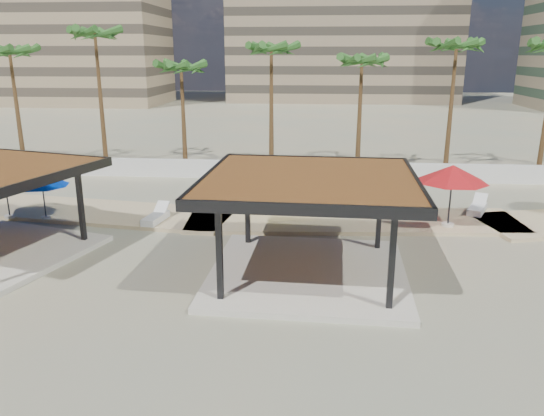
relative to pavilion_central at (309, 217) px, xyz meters
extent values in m
plane|color=tan|center=(0.02, -0.38, -2.27)|extent=(200.00, 200.00, 0.00)
cube|color=#C6B284|center=(-11.98, 7.12, -2.21)|extent=(16.40, 6.19, 0.24)
cube|color=#C6B284|center=(2.02, 6.62, -2.21)|extent=(16.24, 5.11, 0.24)
cube|color=silver|center=(0.02, 15.62, -1.67)|extent=(56.00, 0.30, 1.20)
cube|color=#937F60|center=(-41.98, 67.62, 12.73)|extent=(34.00, 16.00, 30.00)
cube|color=#847259|center=(4.02, 77.62, 11.73)|extent=(38.00, 16.00, 28.00)
cube|color=beige|center=(0.00, 0.00, -2.16)|extent=(7.41, 7.41, 0.22)
cube|color=black|center=(-2.81, -2.61, -0.43)|extent=(0.20, 0.20, 3.25)
cube|color=black|center=(-2.61, 2.81, -0.43)|extent=(0.20, 0.20, 3.25)
cube|color=black|center=(2.61, -2.81, -0.43)|extent=(0.20, 0.20, 3.25)
cube|color=black|center=(2.81, 2.61, -0.43)|extent=(0.20, 0.20, 3.25)
cube|color=brown|center=(0.00, 0.00, 1.35)|extent=(7.64, 7.64, 0.30)
cube|color=black|center=(-0.14, -3.68, 1.35)|extent=(7.48, 0.41, 0.37)
cube|color=black|center=(0.14, 3.68, 1.35)|extent=(7.48, 0.41, 0.37)
cube|color=black|center=(-3.68, 0.14, 1.35)|extent=(0.41, 7.48, 0.37)
cube|color=black|center=(3.68, -0.14, 1.35)|extent=(0.41, 7.48, 0.37)
cube|color=black|center=(-9.71, 2.55, -0.48)|extent=(0.23, 0.23, 3.17)
cube|color=black|center=(-12.00, 4.17, 1.26)|extent=(7.05, 2.08, 0.36)
cube|color=black|center=(-9.51, -0.25, 1.26)|extent=(2.08, 7.05, 0.36)
cylinder|color=beige|center=(-12.90, 5.42, -2.04)|extent=(0.44, 0.44, 0.10)
cylinder|color=#262628|center=(-12.90, 5.42, -1.04)|extent=(0.06, 0.06, 2.09)
cone|color=#0137E2|center=(-12.90, 5.42, -0.15)|extent=(2.85, 2.85, 0.61)
cylinder|color=beige|center=(-1.74, 7.48, -2.03)|extent=(0.47, 0.47, 0.11)
cylinder|color=#262628|center=(-1.74, 7.48, -0.97)|extent=(0.07, 0.07, 2.24)
cone|color=#FFFB1A|center=(-1.74, 7.48, -0.01)|extent=(3.02, 3.02, 0.65)
cylinder|color=beige|center=(6.40, 5.89, -2.02)|extent=(0.56, 0.56, 0.13)
cylinder|color=#262628|center=(6.40, 5.89, -0.74)|extent=(0.08, 0.08, 2.70)
cone|color=#AE1418|center=(6.40, 5.89, 0.42)|extent=(4.25, 4.25, 0.79)
cylinder|color=beige|center=(-14.76, 5.42, -2.03)|extent=(0.49, 0.49, 0.12)
cylinder|color=#262628|center=(-14.76, 5.42, -0.91)|extent=(0.07, 0.07, 2.37)
cone|color=#0137E2|center=(-14.76, 5.42, 0.11)|extent=(2.87, 2.87, 0.69)
cube|color=silver|center=(-7.42, 5.42, -1.96)|extent=(0.93, 1.96, 0.26)
cube|color=silver|center=(-7.42, 5.42, -1.80)|extent=(0.93, 1.96, 0.06)
cube|color=silver|center=(-7.32, 6.14, -1.57)|extent=(0.71, 0.73, 0.48)
cube|color=silver|center=(8.40, 8.31, -1.95)|extent=(1.43, 2.04, 0.27)
cube|color=silver|center=(8.40, 8.31, -1.79)|extent=(1.43, 2.04, 0.06)
cube|color=silver|center=(8.72, 8.99, -1.56)|extent=(0.86, 0.88, 0.49)
cone|color=brown|center=(-20.98, 17.92, 1.86)|extent=(0.36, 0.36, 8.25)
ellipsoid|color=#2A5D20|center=(-20.98, 17.92, 5.73)|extent=(3.00, 3.00, 1.80)
cone|color=brown|center=(-14.98, 18.32, 2.44)|extent=(0.36, 0.36, 9.42)
ellipsoid|color=#2A5D20|center=(-14.98, 18.32, 6.90)|extent=(3.00, 3.00, 1.80)
cone|color=brown|center=(-8.98, 17.72, 1.35)|extent=(0.36, 0.36, 7.25)
ellipsoid|color=#2A5D20|center=(-8.98, 17.72, 4.73)|extent=(3.00, 3.00, 1.80)
cone|color=brown|center=(-2.98, 18.52, 1.94)|extent=(0.36, 0.36, 8.42)
ellipsoid|color=#2A5D20|center=(-2.98, 18.52, 5.90)|extent=(3.00, 3.00, 1.80)
cone|color=brown|center=(3.02, 18.02, 1.56)|extent=(0.36, 0.36, 7.65)
ellipsoid|color=#2A5D20|center=(3.02, 18.02, 5.13)|extent=(3.00, 3.00, 1.80)
cone|color=brown|center=(9.02, 18.22, 2.04)|extent=(0.36, 0.36, 8.62)
ellipsoid|color=#2A5D20|center=(9.02, 18.22, 6.10)|extent=(3.00, 3.00, 1.80)
camera|label=1|loc=(0.23, -18.26, 5.66)|focal=35.00mm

